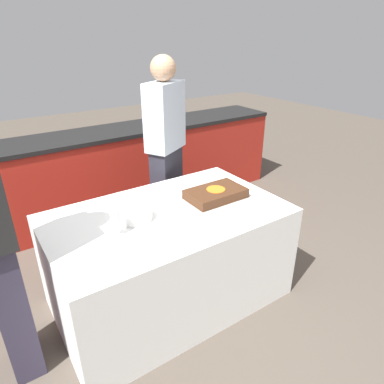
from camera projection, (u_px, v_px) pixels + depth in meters
ground_plane at (170, 296)px, 2.63m from camera, size 14.00×14.00×0.00m
back_counter at (94, 176)px, 3.61m from camera, size 4.40×0.58×0.92m
dining_table at (169, 257)px, 2.48m from camera, size 1.60×0.97×0.74m
cake at (216, 194)px, 2.50m from camera, size 0.46×0.30×0.08m
plate_stack at (135, 215)px, 2.23m from camera, size 0.23×0.23×0.06m
wine_glass at (115, 219)px, 2.01m from camera, size 0.06×0.06×0.17m
side_plate_near_cake at (192, 185)px, 2.73m from camera, size 0.18×0.18×0.00m
person_cutting_cake at (166, 153)px, 2.99m from camera, size 0.42×0.36×1.69m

